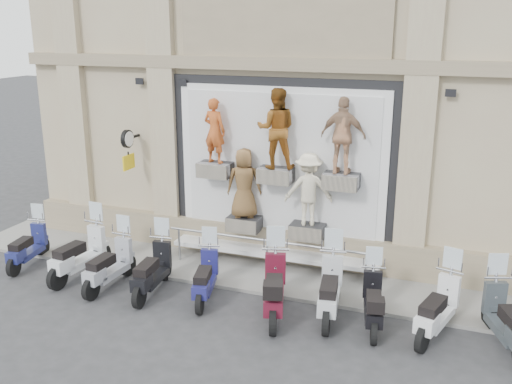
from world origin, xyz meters
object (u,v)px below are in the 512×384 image
guard_rail (267,258)px  scooter_c (109,256)px  scooter_h (374,293)px  scooter_j (508,309)px  scooter_f (274,277)px  scooter_a (27,238)px  scooter_i (439,298)px  scooter_g (330,279)px  clock_sign_bracket (128,144)px  scooter_d (152,261)px  scooter_e (205,268)px  scooter_b (79,244)px

guard_rail → scooter_c: bearing=-150.6°
scooter_h → scooter_j: scooter_j is taller
scooter_c → scooter_f: (3.89, 0.04, 0.08)m
scooter_a → scooter_i: size_ratio=0.89×
scooter_g → clock_sign_bracket: bearing=153.4°
clock_sign_bracket → scooter_i: bearing=-13.5°
scooter_h → scooter_i: scooter_i is taller
guard_rail → scooter_a: scooter_a is taller
scooter_c → scooter_i: (7.03, 0.35, 0.03)m
scooter_c → scooter_a: bearing=174.8°
scooter_a → scooter_d: scooter_d is taller
scooter_e → scooter_h: 3.56m
scooter_e → scooter_i: scooter_i is taller
scooter_a → scooter_h: bearing=-9.6°
clock_sign_bracket → scooter_b: size_ratio=0.50×
scooter_d → scooter_f: scooter_f is taller
scooter_d → scooter_g: scooter_g is taller
scooter_c → scooter_g: size_ratio=0.92×
scooter_h → scooter_g: bearing=161.5°
clock_sign_bracket → scooter_c: (0.77, -2.23, -2.04)m
scooter_e → clock_sign_bracket: bearing=131.8°
scooter_b → scooter_e: bearing=5.0°
scooter_d → scooter_g: (3.89, 0.32, 0.05)m
scooter_a → scooter_f: size_ratio=0.84×
scooter_c → scooter_i: bearing=5.1°
scooter_h → scooter_i: size_ratio=0.91×
scooter_b → scooter_g: 5.91m
scooter_d → scooter_j: scooter_j is taller
scooter_f → scooter_a: bearing=160.8°
scooter_i → guard_rail: bearing=176.2°
clock_sign_bracket → scooter_j: 9.41m
scooter_b → scooter_h: (6.80, 0.06, -0.10)m
clock_sign_bracket → scooter_h: (6.60, -1.96, -2.08)m
scooter_a → scooter_c: bearing=-16.7°
clock_sign_bracket → scooter_d: clock_sign_bracket is taller
scooter_f → scooter_i: 3.16m
scooter_b → scooter_e: scooter_b is taller
scooter_c → scooter_j: bearing=4.5°
scooter_h → scooter_a: bearing=168.3°
scooter_g → scooter_i: bearing=-9.6°
scooter_h → scooter_i: 1.20m
scooter_b → scooter_g: bearing=7.0°
scooter_g → scooter_i: 2.08m
scooter_h → scooter_j: bearing=-10.2°
scooter_b → scooter_i: scooter_b is taller
guard_rail → scooter_j: size_ratio=2.57×
scooter_c → scooter_e: 2.28m
guard_rail → scooter_c: (-3.13, -1.76, 0.30)m
scooter_b → scooter_j: size_ratio=1.03×
scooter_e → scooter_c: bearing=170.5°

